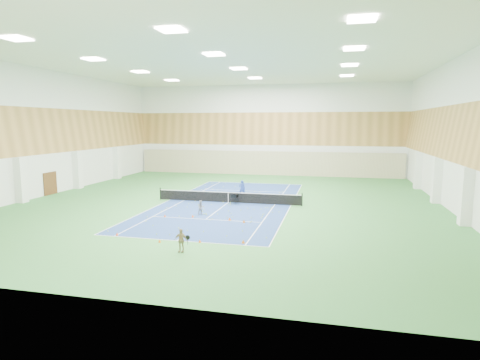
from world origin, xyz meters
name	(u,v)px	position (x,y,z in m)	size (l,w,h in m)	color
ground	(228,203)	(0.00, 0.00, 0.00)	(40.00, 40.00, 0.00)	#337736
room_shell	(228,134)	(0.00, 0.00, 6.00)	(36.00, 40.00, 12.00)	white
wood_cladding	(228,110)	(0.00, 0.00, 8.00)	(36.00, 40.00, 8.00)	#B88444
ceiling_light_grid	(228,63)	(0.00, 0.00, 11.92)	(21.40, 25.40, 0.06)	white
court_surface	(228,203)	(0.00, 0.00, 0.01)	(10.97, 23.77, 0.01)	navy
tennis_balls_scatter	(228,202)	(0.00, 0.00, 0.05)	(10.57, 22.77, 0.07)	#C2E326
tennis_net	(228,196)	(0.00, 0.00, 0.55)	(12.80, 0.10, 1.10)	black
back_curtain	(266,163)	(0.00, 19.75, 1.60)	(35.40, 0.16, 3.20)	#C6B793
door_left_b	(50,183)	(-17.92, 0.00, 1.10)	(0.08, 1.80, 2.20)	#593319
coach	(242,189)	(0.59, 2.85, 0.81)	(0.59, 0.39, 1.61)	navy
child_court	(201,208)	(-0.80, -5.04, 0.55)	(0.54, 0.42, 1.11)	gray
child_apron	(181,240)	(1.00, -13.77, 0.65)	(0.76, 0.32, 1.29)	tan
ball_cart	(235,199)	(0.73, -0.60, 0.45)	(0.52, 0.52, 0.90)	black
cone_svc_a	(165,216)	(-3.18, -6.35, 0.10)	(0.18, 0.18, 0.20)	#FF510D
cone_svc_b	(193,216)	(-1.14, -5.99, 0.10)	(0.19, 0.19, 0.21)	#FF570D
cone_svc_c	(230,219)	(1.77, -6.31, 0.12)	(0.22, 0.22, 0.25)	#EC560C
cone_svc_d	(244,221)	(2.90, -6.72, 0.11)	(0.20, 0.20, 0.22)	#D65C0B
cone_base_a	(117,234)	(-4.04, -11.65, 0.10)	(0.17, 0.17, 0.19)	#FF440D
cone_base_b	(160,241)	(-0.87, -12.39, 0.09)	(0.17, 0.17, 0.19)	orange
cone_base_c	(200,241)	(1.42, -11.87, 0.09)	(0.17, 0.17, 0.19)	#FF650D
cone_base_d	(243,241)	(3.92, -11.48, 0.11)	(0.20, 0.20, 0.23)	orange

